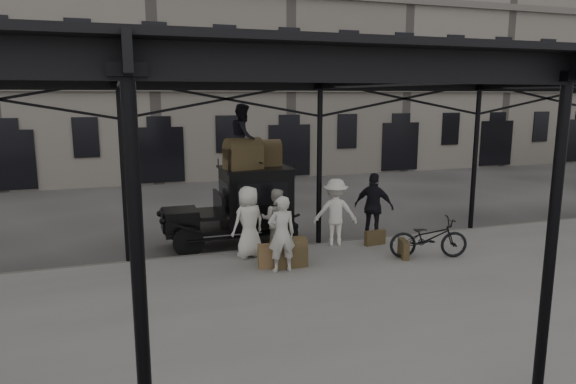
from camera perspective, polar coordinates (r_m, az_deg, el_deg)
name	(u,v)px	position (r m, az deg, el deg)	size (l,w,h in m)	color
ground	(350,271)	(12.51, 6.85, -8.69)	(120.00, 120.00, 0.00)	#383533
platform	(392,299)	(10.84, 11.48, -11.54)	(28.00, 8.00, 0.15)	slate
canopy	(393,71)	(10.30, 11.63, 13.05)	(22.50, 9.00, 4.74)	black
building_frontage	(210,42)	(29.24, -8.70, 16.16)	(64.00, 8.00, 14.00)	slate
taxi	(245,202)	(14.34, -4.83, -1.16)	(3.65, 1.55, 2.18)	black
porter_left	(282,234)	(11.71, -0.72, -4.67)	(0.65, 0.42, 1.77)	beige
porter_midleft	(276,219)	(13.40, -1.36, -3.04)	(0.79, 0.61, 1.62)	beige
porter_centre	(249,222)	(12.79, -4.40, -3.32)	(0.88, 0.57, 1.80)	beige
porter_official	(374,207)	(14.45, 9.51, -1.61)	(1.11, 0.46, 1.89)	black
porter_right	(335,212)	(13.82, 5.29, -2.24)	(1.17, 0.67, 1.81)	silver
bicycle	(429,238)	(13.25, 15.35, -4.91)	(0.68, 1.94, 1.02)	black
porter_roof	(243,136)	(13.98, -4.98, 6.19)	(0.85, 0.66, 1.74)	black
steamer_trunk_roof_near	(243,156)	(13.87, -5.00, 4.00)	(0.96, 0.59, 0.71)	#4F3F25
steamer_trunk_roof_far	(265,155)	(14.50, -2.53, 4.15)	(0.84, 0.52, 0.62)	#4F3F25
steamer_trunk_platform	(289,254)	(12.22, 0.08, -6.89)	(0.81, 0.49, 0.59)	#4F3F25
wicker_hamper	(271,256)	(12.22, -1.92, -7.12)	(0.60, 0.45, 0.50)	brown
suitcase_upright	(403,249)	(13.18, 12.70, -6.17)	(0.15, 0.60, 0.45)	#4F3F25
suitcase_flat	(375,238)	(14.12, 9.64, -5.02)	(0.60, 0.15, 0.40)	#4F3F25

